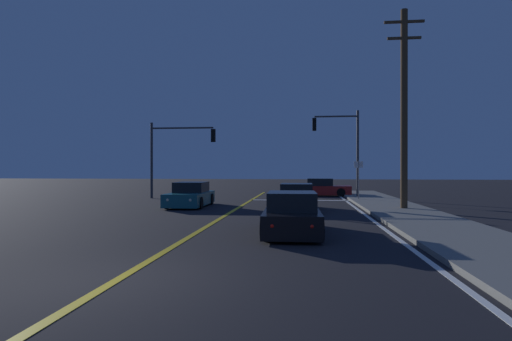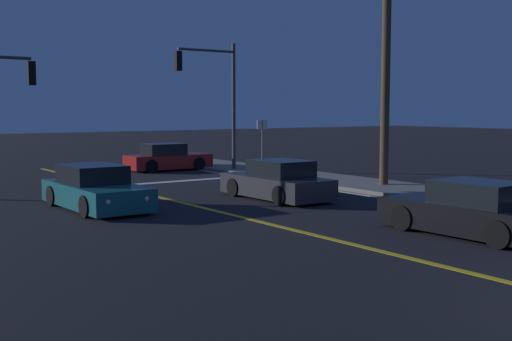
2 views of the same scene
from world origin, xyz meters
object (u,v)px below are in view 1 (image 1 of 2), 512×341
object	(u,v)px
utility_pole_right	(404,107)
street_sign_corner	(359,174)
car_lead_oncoming_red	(323,188)
car_following_oncoming_charcoal	(297,199)
traffic_signal_far_left	(176,147)
car_side_waiting_black	(292,215)
traffic_signal_near_right	(342,141)
car_mid_block_teal	(190,196)

from	to	relation	value
utility_pole_right	street_sign_corner	distance (m)	7.14
car_lead_oncoming_red	car_following_oncoming_charcoal	bearing A→B (deg)	-7.04
traffic_signal_far_left	car_lead_oncoming_red	bearing A→B (deg)	20.76
car_side_waiting_black	traffic_signal_far_left	size ratio (longest dim) A/B	0.83
traffic_signal_near_right	traffic_signal_far_left	bearing A→B (deg)	6.86
traffic_signal_far_left	street_sign_corner	size ratio (longest dim) A/B	2.06
car_following_oncoming_charcoal	traffic_signal_near_right	distance (m)	10.17
car_mid_block_teal	car_lead_oncoming_red	bearing A→B (deg)	-128.22
utility_pole_right	street_sign_corner	xyz separation A→B (m)	(-1.40, 6.14, -3.37)
car_mid_block_teal	street_sign_corner	xyz separation A→B (m)	(9.70, 4.76, 1.16)
car_mid_block_teal	traffic_signal_far_left	bearing A→B (deg)	-67.14
car_lead_oncoming_red	street_sign_corner	distance (m)	5.83
car_mid_block_teal	car_following_oncoming_charcoal	world-z (taller)	same
traffic_signal_near_right	car_mid_block_teal	bearing A→B (deg)	40.28
car_mid_block_teal	traffic_signal_near_right	distance (m)	12.20
car_following_oncoming_charcoal	car_side_waiting_black	xyz separation A→B (m)	(-0.03, -7.83, -0.00)
car_mid_block_teal	utility_pole_right	xyz separation A→B (m)	(11.10, -1.38, 4.53)
car_following_oncoming_charcoal	car_side_waiting_black	size ratio (longest dim) A/B	0.98
car_lead_oncoming_red	street_sign_corner	size ratio (longest dim) A/B	1.63
car_mid_block_teal	traffic_signal_near_right	size ratio (longest dim) A/B	0.74
traffic_signal_far_left	utility_pole_right	distance (m)	15.82
street_sign_corner	car_mid_block_teal	bearing A→B (deg)	-153.87
car_following_oncoming_charcoal	street_sign_corner	world-z (taller)	street_sign_corner
street_sign_corner	car_following_oncoming_charcoal	bearing A→B (deg)	-121.62
car_following_oncoming_charcoal	traffic_signal_near_right	bearing A→B (deg)	70.98
car_mid_block_teal	traffic_signal_far_left	distance (m)	7.39
car_lead_oncoming_red	car_following_oncoming_charcoal	distance (m)	11.74
car_following_oncoming_charcoal	traffic_signal_far_left	size ratio (longest dim) A/B	0.81
car_side_waiting_black	utility_pole_right	size ratio (longest dim) A/B	0.45
utility_pole_right	car_mid_block_teal	bearing A→B (deg)	172.92
car_mid_block_teal	traffic_signal_far_left	size ratio (longest dim) A/B	0.86
car_mid_block_teal	car_following_oncoming_charcoal	xyz separation A→B (m)	(5.86, -1.49, -0.00)
traffic_signal_near_right	street_sign_corner	distance (m)	3.73
car_side_waiting_black	utility_pole_right	world-z (taller)	utility_pole_right
car_mid_block_teal	car_side_waiting_black	world-z (taller)	same
utility_pole_right	street_sign_corner	bearing A→B (deg)	102.85
car_lead_oncoming_red	car_side_waiting_black	size ratio (longest dim) A/B	0.96
traffic_signal_near_right	utility_pole_right	bearing A→B (deg)	103.73
traffic_signal_far_left	utility_pole_right	size ratio (longest dim) A/B	0.54
traffic_signal_near_right	traffic_signal_far_left	size ratio (longest dim) A/B	1.16
car_mid_block_teal	traffic_signal_near_right	world-z (taller)	traffic_signal_near_right
car_lead_oncoming_red	utility_pole_right	bearing A→B (deg)	18.51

